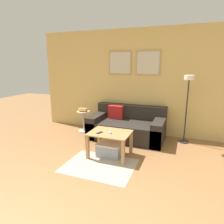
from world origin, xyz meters
name	(u,v)px	position (x,y,z in m)	size (l,w,h in m)	color
wall_back	(144,82)	(-0.01, 3.46, 1.29)	(5.60, 0.09, 2.55)	#D6B76B
area_rug	(100,165)	(-0.32, 1.48, 0.00)	(1.21, 0.93, 0.01)	#A39989
couch	(127,127)	(-0.28, 2.98, 0.26)	(1.73, 0.93, 0.74)	#28231E
coffee_table	(110,137)	(-0.29, 1.91, 0.37)	(0.77, 0.58, 0.48)	#AD7F4C
storage_bin	(110,149)	(-0.30, 1.93, 0.13)	(0.47, 0.37, 0.25)	gray
floor_lamp	(188,97)	(1.01, 2.97, 1.07)	(0.22, 0.51, 1.51)	black
side_table	(84,119)	(-1.47, 3.02, 0.32)	(0.34, 0.34, 0.54)	silver
book_stack	(83,110)	(-1.47, 3.02, 0.58)	(0.24, 0.18, 0.08)	#B73333
remote_control	(110,132)	(-0.28, 1.90, 0.49)	(0.04, 0.15, 0.02)	#99999E
cell_phone	(100,133)	(-0.46, 1.81, 0.48)	(0.07, 0.14, 0.01)	#1E2338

